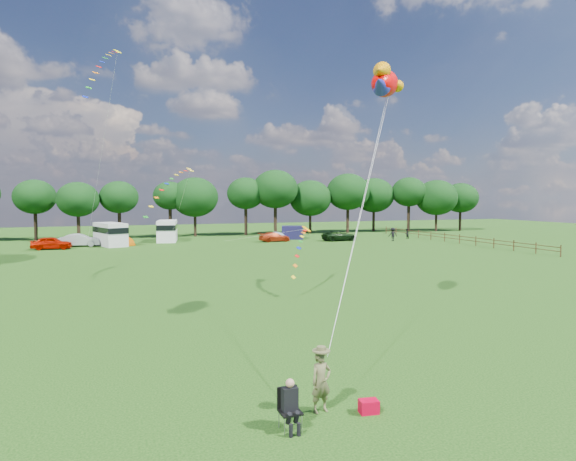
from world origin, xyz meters
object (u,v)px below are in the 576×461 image
object	(u,v)px
car_a	(52,243)
fish_kite	(384,82)
campervan_b	(110,234)
camp_chair	(289,399)
tent_greyblue	(276,240)
walker_a	(407,234)
walker_b	(393,234)
car_c	(275,237)
car_b	(80,240)
kite_flyer	(321,382)
campervan_c	(167,230)
car_d	(340,236)
tent_orange	(123,245)

from	to	relation	value
car_a	fish_kite	world-z (taller)	fish_kite
campervan_b	camp_chair	size ratio (longest dim) A/B	4.70
camp_chair	tent_greyblue	bearing A→B (deg)	71.16
walker_a	walker_b	size ratio (longest dim) A/B	0.80
car_a	car_c	xyz separation A→B (m)	(26.86, 1.02, -0.11)
car_b	kite_flyer	distance (m)	51.68
car_b	car_c	size ratio (longest dim) A/B	1.06
campervan_c	fish_kite	bearing A→B (deg)	-164.26
car_c	kite_flyer	size ratio (longest dim) A/B	2.44
car_d	walker_b	xyz separation A→B (m)	(6.55, -2.90, 0.25)
car_a	kite_flyer	distance (m)	49.88
car_b	car_a	bearing A→B (deg)	135.48
car_a	kite_flyer	xyz separation A→B (m)	(12.51, -48.28, 0.11)
tent_greyblue	kite_flyer	world-z (taller)	kite_flyer
campervan_c	tent_greyblue	xyz separation A→B (m)	(14.22, -3.55, -1.49)
car_b	camp_chair	bearing A→B (deg)	-166.86
car_b	tent_orange	bearing A→B (deg)	-89.53
kite_flyer	camp_chair	distance (m)	1.32
fish_kite	car_c	bearing A→B (deg)	28.82
tent_orange	tent_greyblue	size ratio (longest dim) A/B	0.98
campervan_b	kite_flyer	distance (m)	50.92
campervan_c	kite_flyer	bearing A→B (deg)	-172.25
tent_greyblue	car_d	bearing A→B (deg)	-21.55
car_d	kite_flyer	xyz separation A→B (m)	(-23.17, -47.72, 0.17)
fish_kite	walker_b	world-z (taller)	fish_kite
camp_chair	walker_b	bearing A→B (deg)	54.43
fish_kite	car_d	bearing A→B (deg)	16.75
tent_greyblue	camp_chair	xyz separation A→B (m)	(-16.20, -51.57, 0.77)
car_b	walker_b	bearing A→B (deg)	-94.92
car_b	tent_orange	world-z (taller)	car_b
campervan_c	tent_greyblue	bearing A→B (deg)	-95.38
car_b	tent_orange	distance (m)	4.91
campervan_c	walker_b	xyz separation A→B (m)	(28.89, -9.65, -0.60)
walker_a	campervan_c	bearing A→B (deg)	-29.28
car_d	tent_greyblue	size ratio (longest dim) A/B	1.43
fish_kite	walker_a	world-z (taller)	fish_kite
walker_a	car_c	bearing A→B (deg)	-22.95
campervan_c	car_c	bearing A→B (deg)	-102.27
tent_greyblue	car_b	bearing A→B (deg)	-179.62
tent_greyblue	fish_kite	size ratio (longest dim) A/B	1.03
campervan_b	camp_chair	bearing A→B (deg)	165.68
campervan_b	camp_chair	world-z (taller)	campervan_b
car_c	camp_chair	world-z (taller)	camp_chair
walker_b	campervan_b	bearing A→B (deg)	0.02
tent_orange	campervan_c	bearing A→B (deg)	34.74
car_d	campervan_c	bearing A→B (deg)	70.34
car_a	walker_a	world-z (taller)	walker_a
car_d	tent_orange	size ratio (longest dim) A/B	1.45
tent_orange	kite_flyer	world-z (taller)	kite_flyer
tent_orange	walker_b	xyz separation A→B (m)	(34.63, -5.67, 0.89)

